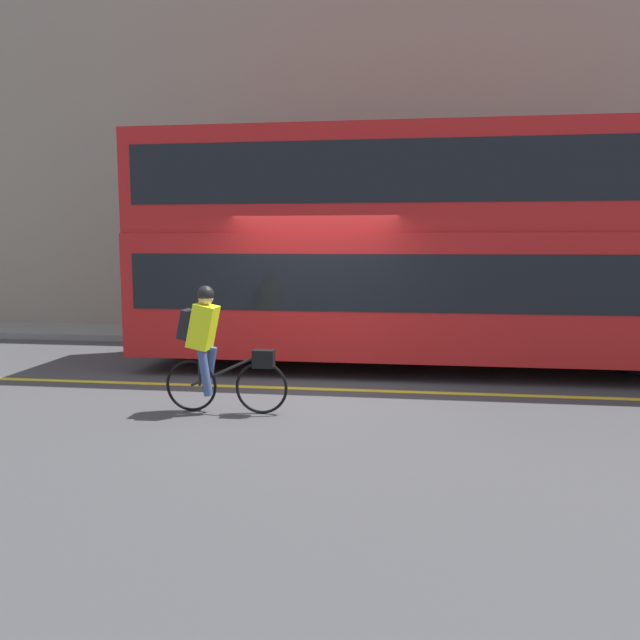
{
  "coord_description": "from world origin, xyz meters",
  "views": [
    {
      "loc": [
        1.36,
        -8.56,
        2.11
      ],
      "look_at": [
        0.16,
        0.2,
        1.0
      ],
      "focal_mm": 35.0,
      "sensor_mm": 36.0,
      "label": 1
    }
  ],
  "objects": [
    {
      "name": "ground_plane",
      "position": [
        0.0,
        0.0,
        0.0
      ],
      "size": [
        80.0,
        80.0,
        0.0
      ],
      "primitive_type": "plane",
      "color": "#424244"
    },
    {
      "name": "road_center_line",
      "position": [
        0.0,
        0.14,
        0.0
      ],
      "size": [
        50.0,
        0.14,
        0.01
      ],
      "primitive_type": "cube",
      "color": "yellow",
      "rests_on": "ground_plane"
    },
    {
      "name": "sidewalk_curb",
      "position": [
        0.0,
        4.71,
        0.07
      ],
      "size": [
        60.0,
        1.75,
        0.14
      ],
      "color": "gray",
      "rests_on": "ground_plane"
    },
    {
      "name": "building_facade",
      "position": [
        0.0,
        5.73,
        4.65
      ],
      "size": [
        60.0,
        0.3,
        9.29
      ],
      "color": "gray",
      "rests_on": "ground_plane"
    },
    {
      "name": "bus",
      "position": [
        1.98,
        1.94,
        2.14
      ],
      "size": [
        10.06,
        2.6,
        3.86
      ],
      "color": "black",
      "rests_on": "ground_plane"
    },
    {
      "name": "cyclist_on_bike",
      "position": [
        -0.99,
        -1.23,
        0.86
      ],
      "size": [
        1.55,
        0.32,
        1.58
      ],
      "color": "black",
      "rests_on": "ground_plane"
    }
  ]
}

